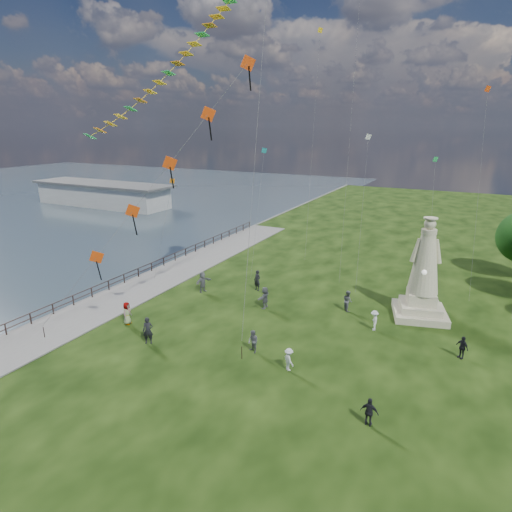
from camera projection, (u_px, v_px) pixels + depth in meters
The scene contains 17 objects.
waterfront at pixel (126, 290), 40.06m from camera, with size 200.00×200.00×1.51m.
pier_pavilion at pixel (103, 194), 83.56m from camera, with size 30.00×8.00×4.40m.
statue at pixel (423, 280), 33.50m from camera, with size 4.83×4.83×8.08m.
lamppost at pixel (423, 284), 32.76m from camera, with size 0.39×0.39×4.21m.
person_0 at pixel (148, 331), 29.84m from camera, with size 0.71×0.47×1.95m, color black.
person_1 at pixel (253, 342), 28.70m from camera, with size 0.77×0.48×1.59m, color #595960.
person_2 at pixel (289, 359), 26.61m from camera, with size 0.96×0.50×1.49m, color silver.
person_3 at pixel (369, 412), 21.66m from camera, with size 0.92×0.47×1.57m, color black.
person_5 at pixel (203, 282), 39.11m from camera, with size 1.79×0.77×1.93m, color #595960.
person_6 at pixel (257, 280), 39.49m from camera, with size 0.71×0.46×1.94m, color black.
person_7 at pixel (348, 301), 35.16m from camera, with size 0.85×0.53×1.75m, color #595960.
person_8 at pixel (374, 320), 31.85m from camera, with size 1.00×0.52×1.55m, color silver.
person_9 at pixel (462, 347), 27.99m from camera, with size 0.91×0.47×1.56m, color black.
person_10 at pixel (127, 313), 32.79m from camera, with size 0.87×0.53×1.78m, color #595960.
person_11 at pixel (265, 297), 35.68m from camera, with size 1.73×0.75×1.86m, color #595960.
red_kite_train at pixel (166, 170), 28.85m from camera, with size 12.38×9.35×19.09m.
small_kites at pixel (359, 135), 40.85m from camera, with size 32.40×18.04×30.32m.
Camera 1 is at (12.61, -18.77, 14.71)m, focal length 30.00 mm.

